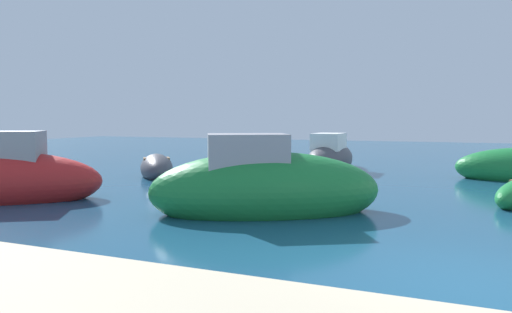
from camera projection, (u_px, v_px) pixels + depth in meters
ground at (481, 289)px, 5.97m from camera, size 80.00×80.00×0.00m
moored_boat_1 at (264, 188)px, 10.71m from camera, size 5.62×4.33×2.23m
moored_boat_2 at (330, 158)px, 19.94m from camera, size 1.68×4.65×1.88m
moored_boat_5 at (157, 168)px, 17.67m from camera, size 2.80×3.19×1.08m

